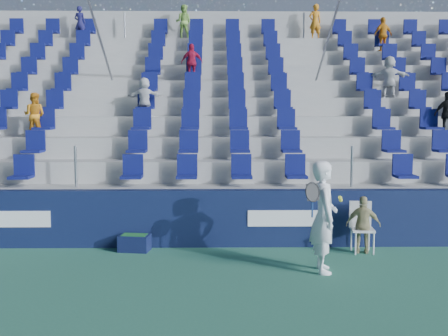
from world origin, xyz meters
name	(u,v)px	position (x,y,z in m)	size (l,w,h in m)	color
ground	(214,295)	(0.00, 0.00, 0.00)	(70.00, 70.00, 0.00)	#2E6B52
sponsor_wall	(214,218)	(0.00, 3.15, 0.60)	(24.00, 0.32, 1.20)	#10193D
grandstand	(214,135)	(0.00, 8.24, 2.13)	(24.00, 8.17, 6.63)	#A3A39E
tennis_player	(324,217)	(1.94, 1.23, 1.00)	(0.69, 0.73, 1.99)	white
line_judge_chair	(361,223)	(2.99, 2.66, 0.58)	(0.49, 0.50, 1.02)	white
line_judge	(363,225)	(2.99, 2.50, 0.58)	(0.68, 0.28, 1.16)	tan
ball_bin	(135,242)	(-1.63, 2.75, 0.19)	(0.66, 0.49, 0.34)	#10173B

